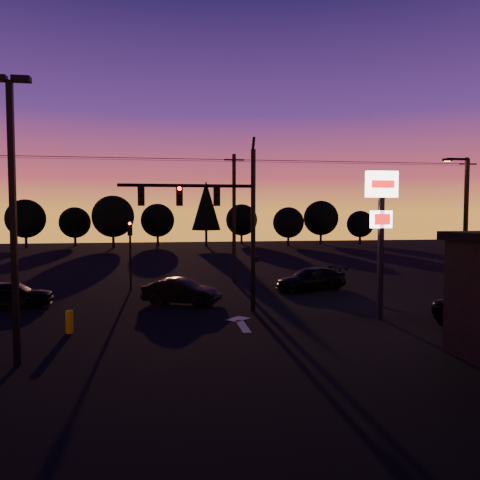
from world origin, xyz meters
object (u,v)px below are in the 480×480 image
Objects in this scene: car_mid at (181,291)px; secondary_signal at (130,245)px; traffic_signal_mast at (221,212)px; car_right at (311,279)px; parking_lot_light at (13,201)px; pylon_sign at (381,212)px; streetlight at (464,221)px; car_left at (11,294)px; bollard at (69,322)px.

secondary_signal is at bearing 55.38° from car_mid.
car_right is (6.43, 5.78, -4.24)m from traffic_signal_mast.
traffic_signal_mast is 5.21m from car_mid.
parking_lot_light is at bearing 174.17° from car_mid.
car_mid is (5.53, 9.36, -4.59)m from parking_lot_light.
secondary_signal is 6.34m from car_mid.
pylon_sign is 1.42× the size of car_right.
car_mid is (-15.88, 0.86, -3.74)m from streetlight.
bollard is at bearing -148.88° from car_left.
car_right is (-0.67, 8.28, -4.22)m from pylon_sign.
secondary_signal is 1.05× the size of car_mid.
parking_lot_light is 19.38m from car_right.
car_left is at bearing -140.66° from secondary_signal.
traffic_signal_mast is 10.19m from parking_lot_light.
pylon_sign reaches higher than bollard.
bollard is (0.83, 3.98, -4.81)m from parking_lot_light.
secondary_signal is 7.66m from car_left.
car_left is (-5.68, -4.66, -2.16)m from secondary_signal.
car_left is 17.27m from car_right.
pylon_sign is 18.94m from car_left.
pylon_sign reaches higher than car_right.
traffic_signal_mast is 9.27× the size of bollard.
traffic_signal_mast is 9.63m from car_right.
streetlight reaches higher than car_left.
parking_lot_light is 1.92× the size of car_right.
car_mid is at bearing -86.96° from car_right.
traffic_signal_mast reaches higher than pylon_sign.
secondary_signal reaches higher than bollard.
secondary_signal reaches higher than car_left.
traffic_signal_mast is 11.75m from car_left.
parking_lot_light is 15.19m from pylon_sign.
traffic_signal_mast is at bearing 43.37° from parking_lot_light.
car_right is (-7.58, 4.27, -3.73)m from streetlight.
pylon_sign reaches higher than car_mid.
car_mid is (-1.87, 2.37, -4.25)m from traffic_signal_mast.
car_left is at bearing 163.23° from pylon_sign.
bollard is 0.22× the size of car_mid.
traffic_signal_mast is at bearing 160.64° from pylon_sign.
secondary_signal is 0.64× the size of pylon_sign.
car_mid reaches higher than bollard.
parking_lot_light is at bearing -165.41° from car_left.
car_mid is (8.72, -0.47, -0.01)m from car_left.
streetlight is 1.93× the size of car_mid.
traffic_signal_mast is 7.52m from pylon_sign.
secondary_signal is 0.48× the size of parking_lot_light.
car_mid is (3.03, -5.12, -2.18)m from secondary_signal.
secondary_signal is 0.91× the size of car_right.
traffic_signal_mast is 1.80× the size of car_right.
car_left is at bearing 107.95° from parking_lot_light.
parking_lot_light reaches higher than car_left.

